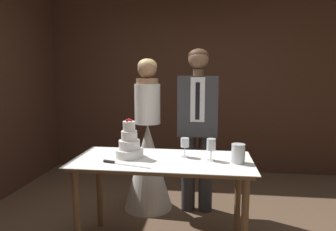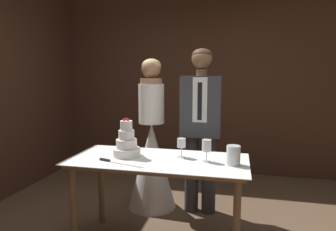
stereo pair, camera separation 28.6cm
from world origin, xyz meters
name	(u,v)px [view 2 (the right image)]	position (x,y,z in m)	size (l,w,h in m)	color
wall_back	(200,79)	(0.00, 2.41, 1.42)	(4.51, 0.12, 2.84)	#472B1E
cake_table	(158,170)	(-0.07, 0.21, 0.69)	(1.51, 0.70, 0.78)	brown
tiered_cake	(127,144)	(-0.36, 0.23, 0.89)	(0.24, 0.24, 0.34)	white
cake_knife	(112,161)	(-0.41, 0.02, 0.79)	(0.42, 0.14, 0.02)	silver
wine_glass_near	(181,144)	(0.11, 0.30, 0.90)	(0.07, 0.07, 0.17)	silver
wine_glass_middle	(207,147)	(0.34, 0.22, 0.91)	(0.08, 0.08, 0.18)	silver
hurricane_candle	(233,156)	(0.56, 0.18, 0.86)	(0.11, 0.11, 0.16)	silver
bride	(152,154)	(-0.34, 0.95, 0.61)	(0.54, 0.54, 1.66)	white
groom	(201,122)	(0.20, 0.95, 1.00)	(0.42, 0.25, 1.76)	#38383D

